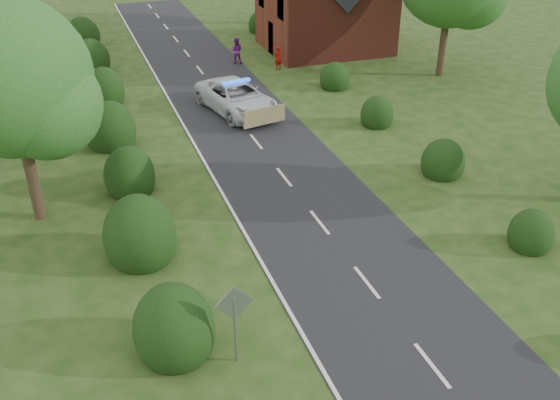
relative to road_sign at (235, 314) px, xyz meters
name	(u,v)px	position (x,y,z in m)	size (l,w,h in m)	color
ground	(432,366)	(5.00, -2.00, -1.65)	(120.00, 120.00, 0.00)	#204013
road	(263,150)	(5.00, 13.00, -1.64)	(6.00, 70.00, 0.02)	black
road_markings	(242,173)	(3.40, 10.93, -1.63)	(4.96, 70.00, 0.01)	white
hedgerow_left	(131,189)	(-1.51, 9.69, -0.91)	(2.75, 50.41, 3.00)	black
hedgerow_right	(428,152)	(11.60, 9.21, -1.10)	(2.10, 45.78, 2.10)	black
tree_left_a	(19,85)	(-4.75, 9.86, 3.69)	(5.74, 5.60, 8.38)	#332316
road_sign	(235,314)	(0.00, 0.00, 0.00)	(1.06, 0.08, 2.53)	gray
police_van	(237,98)	(5.25, 18.16, -0.85)	(3.85, 6.25, 1.76)	silver
pedestrian_red	(278,58)	(9.79, 24.46, -0.89)	(0.56, 0.37, 1.53)	#A90D0A
pedestrian_purple	(236,51)	(7.66, 26.65, -0.80)	(0.83, 0.65, 1.72)	#711D78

